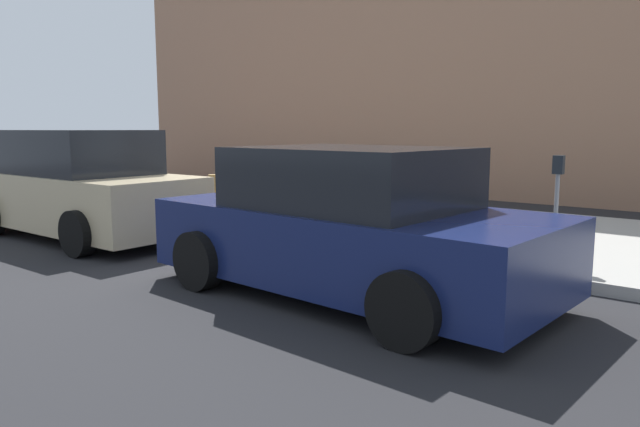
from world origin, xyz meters
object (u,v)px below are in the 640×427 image
(suitcase_teal_6, at_px, (286,212))
(bollard_post, at_px, (213,197))
(parking_meter, at_px, (557,193))
(parked_car_beige_1, at_px, (83,188))
(suitcase_black_7, at_px, (267,202))
(suitcase_maroon_4, at_px, (337,219))
(suitcase_navy_2, at_px, (388,216))
(suitcase_red_5, at_px, (313,213))
(parked_car_navy_0, at_px, (350,226))
(fire_hydrant, at_px, (238,198))
(suitcase_olive_3, at_px, (363,219))
(suitcase_silver_1, at_px, (416,221))
(suitcase_black_0, at_px, (447,225))

(suitcase_teal_6, height_order, bollard_post, bollard_post)
(parking_meter, height_order, parked_car_beige_1, parked_car_beige_1)
(suitcase_teal_6, distance_m, suitcase_black_7, 0.46)
(suitcase_maroon_4, bearing_deg, suitcase_navy_2, 179.21)
(parked_car_beige_1, bearing_deg, suitcase_red_5, -144.96)
(suitcase_red_5, relative_size, parked_car_beige_1, 0.15)
(parked_car_navy_0, bearing_deg, suitcase_red_5, -43.05)
(fire_hydrant, bearing_deg, suitcase_red_5, -177.88)
(suitcase_teal_6, relative_size, parked_car_navy_0, 0.13)
(suitcase_olive_3, distance_m, suitcase_teal_6, 1.48)
(suitcase_silver_1, height_order, suitcase_black_7, suitcase_silver_1)
(parking_meter, bearing_deg, fire_hydrant, 2.74)
(fire_hydrant, bearing_deg, suitcase_silver_1, 179.94)
(suitcase_maroon_4, relative_size, bollard_post, 0.71)
(suitcase_teal_6, distance_m, fire_hydrant, 1.15)
(suitcase_silver_1, bearing_deg, parking_meter, -171.71)
(suitcase_teal_6, xyz_separation_m, fire_hydrant, (1.14, -0.03, 0.14))
(parking_meter, bearing_deg, parked_car_navy_0, 59.33)
(suitcase_maroon_4, height_order, bollard_post, bollard_post)
(suitcase_teal_6, bearing_deg, suitcase_black_7, -3.18)
(parked_car_beige_1, bearing_deg, suitcase_maroon_4, -149.97)
(suitcase_red_5, height_order, suitcase_teal_6, suitcase_red_5)
(parked_car_navy_0, bearing_deg, suitcase_black_0, -92.24)
(suitcase_maroon_4, bearing_deg, suitcase_silver_1, -179.85)
(suitcase_black_0, distance_m, parked_car_beige_1, 5.70)
(fire_hydrant, xyz_separation_m, bollard_post, (0.46, 0.15, -0.00))
(suitcase_black_0, bearing_deg, bollard_post, 1.74)
(suitcase_navy_2, relative_size, parking_meter, 0.81)
(parking_meter, relative_size, parked_car_beige_1, 0.30)
(fire_hydrant, bearing_deg, suitcase_maroon_4, 179.81)
(suitcase_silver_1, distance_m, bollard_post, 3.95)
(suitcase_maroon_4, xyz_separation_m, suitcase_teal_6, (1.00, 0.02, 0.01))
(parked_car_navy_0, bearing_deg, parking_meter, -120.67)
(suitcase_olive_3, relative_size, suitcase_maroon_4, 1.59)
(suitcase_black_0, distance_m, bollard_post, 4.41)
(fire_hydrant, bearing_deg, suitcase_black_7, 179.77)
(bollard_post, bearing_deg, parked_car_beige_1, 64.10)
(suitcase_olive_3, height_order, parked_car_navy_0, parked_car_navy_0)
(suitcase_red_5, height_order, fire_hydrant, fire_hydrant)
(suitcase_black_0, bearing_deg, parked_car_beige_1, 20.82)
(suitcase_olive_3, height_order, parked_car_beige_1, parked_car_beige_1)
(suitcase_maroon_4, relative_size, suitcase_red_5, 0.91)
(suitcase_teal_6, bearing_deg, suitcase_black_0, -179.77)
(suitcase_black_0, xyz_separation_m, suitcase_silver_1, (0.46, -0.01, 0.00))
(suitcase_black_0, height_order, parking_meter, parking_meter)
(bollard_post, distance_m, parked_car_navy_0, 4.72)
(suitcase_navy_2, bearing_deg, fire_hydrant, -0.36)
(suitcase_navy_2, distance_m, parking_meter, 2.25)
(suitcase_red_5, bearing_deg, suitcase_black_0, 178.12)
(parked_car_beige_1, bearing_deg, bollard_post, -115.90)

